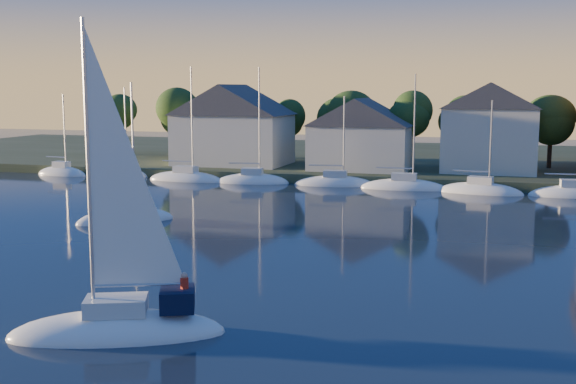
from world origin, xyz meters
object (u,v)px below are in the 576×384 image
at_px(clubhouse_west, 233,124).
at_px(drifting_sailboat_left, 126,220).
at_px(clubhouse_east, 490,126).
at_px(clubhouse_centre, 361,133).
at_px(hero_sailboat, 120,322).

relative_size(clubhouse_west, drifting_sailboat_left, 1.16).
relative_size(clubhouse_east, drifting_sailboat_left, 0.90).
xyz_separation_m(clubhouse_west, drifting_sailboat_left, (4.10, -33.25, -5.84)).
height_order(clubhouse_west, clubhouse_east, clubhouse_east).
xyz_separation_m(clubhouse_east, drifting_sailboat_left, (-25.90, -34.25, -5.90)).
bearing_deg(drifting_sailboat_left, clubhouse_east, 11.42).
bearing_deg(drifting_sailboat_left, clubhouse_centre, 28.26).
distance_m(clubhouse_west, drifting_sailboat_left, 34.01).
xyz_separation_m(clubhouse_west, hero_sailboat, (17.01, -56.31, -5.34)).
xyz_separation_m(clubhouse_west, clubhouse_centre, (16.00, -1.00, -0.80)).
distance_m(clubhouse_west, clubhouse_centre, 16.05).
distance_m(clubhouse_east, drifting_sailboat_left, 43.35).
distance_m(clubhouse_centre, drifting_sailboat_left, 34.74).
relative_size(clubhouse_centre, drifting_sailboat_left, 0.98).
bearing_deg(clubhouse_centre, clubhouse_east, 8.13).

